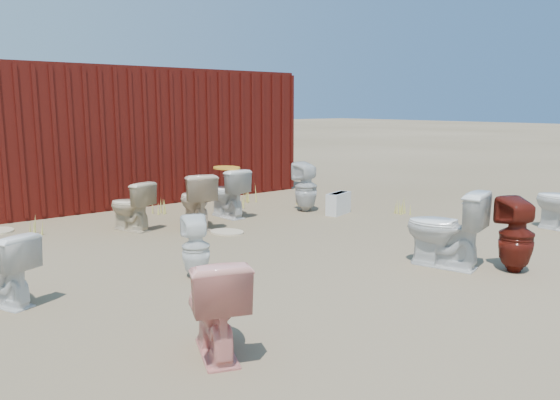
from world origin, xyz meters
TOP-DOWN VIEW (x-y plane):
  - ground at (0.00, 0.00)m, footprint 100.00×100.00m
  - shipping_container at (0.00, 5.20)m, footprint 6.00×2.40m
  - toilet_front_a at (-3.32, 0.32)m, footprint 0.59×0.74m
  - toilet_front_pink at (-2.36, -1.65)m, footprint 0.64×0.81m
  - toilet_front_c at (0.72, -1.37)m, footprint 0.69×0.94m
  - toilet_front_maroon at (1.15, -1.96)m, footprint 0.48×0.48m
  - toilet_back_a at (-1.59, -0.03)m, footprint 0.37×0.38m
  - toilet_back_beige_left at (-1.24, 2.43)m, footprint 0.59×0.77m
  - toilet_back_beige_right at (-0.42, 2.02)m, footprint 0.61×0.86m
  - toilet_back_yellowlid at (0.34, 2.37)m, footprint 0.46×0.77m
  - toilet_back_e at (1.63, 1.97)m, footprint 0.39×0.40m
  - yellow_lid at (0.34, 2.37)m, footprint 0.39×0.49m
  - loose_tank at (1.88, 1.45)m, footprint 0.54×0.34m
  - loose_lid_near at (-0.27, 1.45)m, footprint 0.55×0.61m
  - loose_lid_far at (-2.73, 3.50)m, footprint 0.36×0.47m
  - weed_clump_a at (-2.28, 2.93)m, footprint 0.36×0.36m
  - weed_clump_b at (0.80, 2.87)m, footprint 0.32×0.32m
  - weed_clump_c at (2.08, 2.56)m, footprint 0.36×0.36m
  - weed_clump_d at (-0.46, 3.34)m, footprint 0.30×0.30m
  - weed_clump_e at (1.44, 3.25)m, footprint 0.34×0.34m
  - weed_clump_f at (2.68, 0.78)m, footprint 0.28×0.28m

SIDE VIEW (x-z plane):
  - ground at x=0.00m, z-range 0.00..0.00m
  - loose_lid_near at x=-0.27m, z-range 0.00..0.02m
  - loose_lid_far at x=-2.73m, z-range 0.00..0.02m
  - weed_clump_d at x=-0.46m, z-range 0.00..0.24m
  - weed_clump_f at x=2.68m, z-range 0.00..0.25m
  - weed_clump_a at x=-2.28m, z-range 0.00..0.26m
  - weed_clump_b at x=0.80m, z-range 0.00..0.27m
  - weed_clump_c at x=2.08m, z-range 0.00..0.27m
  - weed_clump_e at x=1.44m, z-range 0.00..0.31m
  - loose_tank at x=1.88m, z-range 0.00..0.35m
  - toilet_back_a at x=-1.59m, z-range 0.00..0.64m
  - toilet_front_a at x=-3.32m, z-range 0.00..0.66m
  - toilet_back_beige_left at x=-1.24m, z-range 0.00..0.70m
  - toilet_front_pink at x=-2.36m, z-range 0.00..0.73m
  - toilet_back_yellowlid at x=0.34m, z-range 0.00..0.77m
  - toilet_back_beige_right at x=-0.42m, z-range 0.00..0.80m
  - toilet_front_maroon at x=1.15m, z-range 0.00..0.80m
  - toilet_back_e at x=1.63m, z-range 0.00..0.82m
  - toilet_front_c at x=0.72m, z-range 0.00..0.85m
  - yellow_lid at x=0.34m, z-range 0.77..0.80m
  - shipping_container at x=0.00m, z-range 0.00..2.40m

